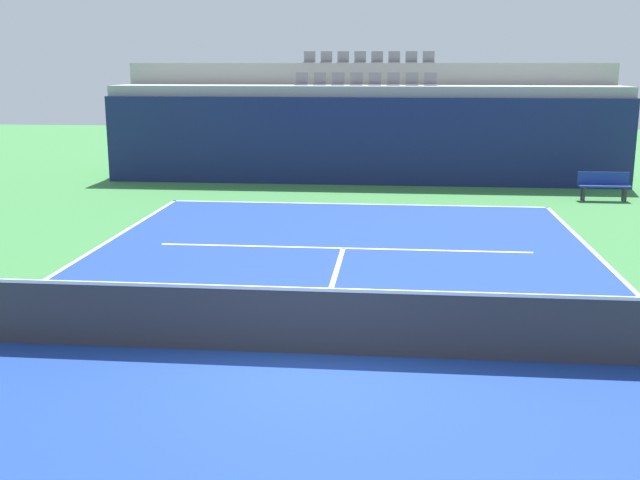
% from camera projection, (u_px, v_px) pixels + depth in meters
% --- Properties ---
extents(ground_plane, '(80.00, 80.00, 0.00)m').
position_uv_depth(ground_plane, '(311.00, 354.00, 10.86)').
color(ground_plane, '#387A3D').
extents(court_surface, '(11.00, 24.00, 0.01)m').
position_uv_depth(court_surface, '(311.00, 354.00, 10.86)').
color(court_surface, navy).
rests_on(court_surface, ground_plane).
extents(baseline_far, '(11.00, 0.10, 0.00)m').
position_uv_depth(baseline_far, '(357.00, 204.00, 22.45)').
color(baseline_far, white).
rests_on(baseline_far, court_surface).
extents(service_line_far, '(8.26, 0.10, 0.00)m').
position_uv_depth(service_line_far, '(343.00, 248.00, 17.07)').
color(service_line_far, white).
rests_on(service_line_far, court_surface).
extents(centre_service_line, '(0.10, 6.40, 0.00)m').
position_uv_depth(centre_service_line, '(331.00, 289.00, 13.97)').
color(centre_service_line, white).
rests_on(centre_service_line, court_surface).
extents(back_wall, '(17.66, 0.30, 2.93)m').
position_uv_depth(back_wall, '(363.00, 141.00, 25.83)').
color(back_wall, navy).
rests_on(back_wall, ground_plane).
extents(stands_tier_lower, '(17.66, 2.40, 3.28)m').
position_uv_depth(stands_tier_lower, '(365.00, 133.00, 27.10)').
color(stands_tier_lower, '#9E9E99').
rests_on(stands_tier_lower, ground_plane).
extents(stands_tier_upper, '(17.66, 2.40, 4.03)m').
position_uv_depth(stands_tier_upper, '(368.00, 117.00, 29.34)').
color(stands_tier_upper, '#9E9E99').
rests_on(stands_tier_upper, ground_plane).
extents(seating_row_lower, '(4.93, 0.44, 0.44)m').
position_uv_depth(seating_row_lower, '(366.00, 82.00, 26.80)').
color(seating_row_lower, slate).
rests_on(seating_row_lower, stands_tier_lower).
extents(seating_row_upper, '(4.93, 0.44, 0.44)m').
position_uv_depth(seating_row_upper, '(369.00, 60.00, 28.96)').
color(seating_row_upper, slate).
rests_on(seating_row_upper, stands_tier_upper).
extents(tennis_net, '(11.08, 0.08, 1.07)m').
position_uv_depth(tennis_net, '(311.00, 320.00, 10.75)').
color(tennis_net, black).
rests_on(tennis_net, court_surface).
extents(player_bench, '(1.50, 0.40, 0.85)m').
position_uv_depth(player_bench, '(604.00, 184.00, 22.99)').
color(player_bench, navy).
rests_on(player_bench, ground_plane).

